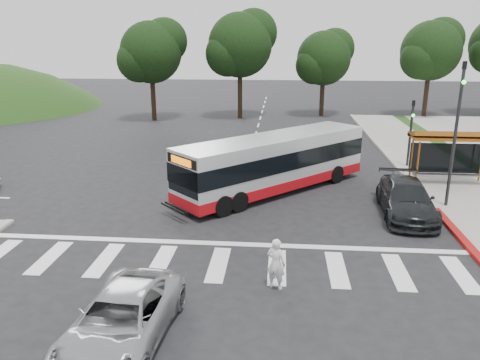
# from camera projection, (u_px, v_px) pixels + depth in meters

# --- Properties ---
(ground) EXTENTS (140.00, 140.00, 0.00)m
(ground) POSITION_uv_depth(u_px,v_px,m) (233.00, 213.00, 20.73)
(ground) COLOR black
(ground) RESTS_ON ground
(sidewalk_east) EXTENTS (4.00, 40.00, 0.12)m
(sidewalk_east) POSITION_uv_depth(u_px,v_px,m) (433.00, 169.00, 27.41)
(sidewalk_east) COLOR gray
(sidewalk_east) RESTS_ON ground
(curb_east) EXTENTS (0.30, 40.00, 0.15)m
(curb_east) POSITION_uv_depth(u_px,v_px,m) (399.00, 168.00, 27.58)
(curb_east) COLOR #9E9991
(curb_east) RESTS_ON ground
(curb_east_red) EXTENTS (0.32, 6.00, 0.15)m
(curb_east_red) POSITION_uv_depth(u_px,v_px,m) (460.00, 236.00, 18.04)
(curb_east_red) COLOR maroon
(curb_east_red) RESTS_ON ground
(crosswalk_ladder) EXTENTS (18.00, 2.60, 0.01)m
(crosswalk_ladder) POSITION_uv_depth(u_px,v_px,m) (218.00, 264.00, 15.96)
(crosswalk_ladder) COLOR silver
(crosswalk_ladder) RESTS_ON ground
(bus_shelter) EXTENTS (4.20, 1.60, 2.86)m
(bus_shelter) POSITION_uv_depth(u_px,v_px,m) (452.00, 141.00, 24.00)
(bus_shelter) COLOR #935218
(bus_shelter) RESTS_ON sidewalk_east
(traffic_signal_ne_tall) EXTENTS (0.18, 0.37, 6.50)m
(traffic_signal_ne_tall) POSITION_uv_depth(u_px,v_px,m) (457.00, 123.00, 20.22)
(traffic_signal_ne_tall) COLOR black
(traffic_signal_ne_tall) RESTS_ON ground
(traffic_signal_ne_short) EXTENTS (0.18, 0.37, 4.00)m
(traffic_signal_ne_short) POSITION_uv_depth(u_px,v_px,m) (411.00, 126.00, 27.30)
(traffic_signal_ne_short) COLOR black
(traffic_signal_ne_short) RESTS_ON ground
(tree_ne_a) EXTENTS (6.16, 5.74, 9.30)m
(tree_ne_a) POSITION_uv_depth(u_px,v_px,m) (432.00, 50.00, 44.28)
(tree_ne_a) COLOR black
(tree_ne_a) RESTS_ON parking_lot
(tree_north_a) EXTENTS (6.60, 6.15, 10.17)m
(tree_north_a) POSITION_uv_depth(u_px,v_px,m) (241.00, 44.00, 43.74)
(tree_north_a) COLOR black
(tree_north_a) RESTS_ON ground
(tree_north_b) EXTENTS (5.72, 5.33, 8.43)m
(tree_north_b) POSITION_uv_depth(u_px,v_px,m) (325.00, 57.00, 45.33)
(tree_north_b) COLOR black
(tree_north_b) RESTS_ON ground
(tree_north_c) EXTENTS (6.16, 5.74, 9.30)m
(tree_north_c) POSITION_uv_depth(u_px,v_px,m) (152.00, 51.00, 42.68)
(tree_north_c) COLOR black
(tree_north_c) RESTS_ON ground
(transit_bus) EXTENTS (9.38, 9.42, 2.82)m
(transit_bus) POSITION_uv_depth(u_px,v_px,m) (275.00, 164.00, 23.26)
(transit_bus) COLOR silver
(transit_bus) RESTS_ON ground
(pedestrian) EXTENTS (0.71, 0.61, 1.65)m
(pedestrian) POSITION_uv_depth(u_px,v_px,m) (276.00, 264.00, 14.22)
(pedestrian) COLOR silver
(pedestrian) RESTS_ON ground
(dark_sedan) EXTENTS (2.41, 5.26, 1.49)m
(dark_sedan) POSITION_uv_depth(u_px,v_px,m) (406.00, 199.00, 20.25)
(dark_sedan) COLOR black
(dark_sedan) RESTS_ON ground
(silver_suv_south) EXTENTS (2.53, 4.93, 1.33)m
(silver_suv_south) POSITION_uv_depth(u_px,v_px,m) (121.00, 320.00, 11.66)
(silver_suv_south) COLOR #A3A5A8
(silver_suv_south) RESTS_ON ground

